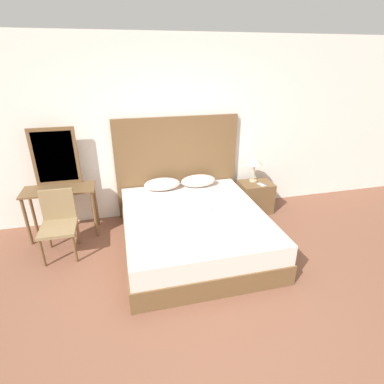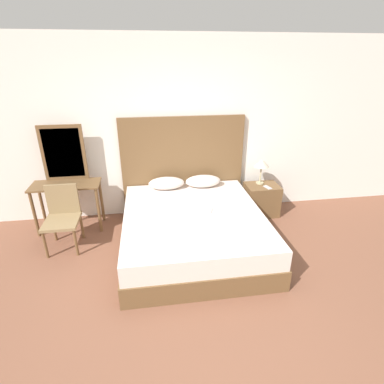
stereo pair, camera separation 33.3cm
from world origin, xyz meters
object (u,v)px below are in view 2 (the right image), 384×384
object	(u,v)px
bed	(193,230)
phone_on_nightstand	(268,187)
nightstand	(261,200)
vanity_desk	(67,193)
chair	(62,214)
phone_on_bed	(209,211)
table_lamp	(262,164)

from	to	relation	value
bed	phone_on_nightstand	world-z (taller)	same
nightstand	vanity_desk	distance (m)	3.00
chair	nightstand	bearing A→B (deg)	8.72
phone_on_bed	phone_on_nightstand	world-z (taller)	phone_on_bed
table_lamp	bed	bearing A→B (deg)	-145.30
nightstand	phone_on_bed	bearing A→B (deg)	-143.79
nightstand	chair	bearing A→B (deg)	-171.28
bed	vanity_desk	world-z (taller)	vanity_desk
phone_on_bed	nightstand	size ratio (longest dim) A/B	0.32
phone_on_nightstand	vanity_desk	size ratio (longest dim) A/B	0.17
phone_on_nightstand	chair	world-z (taller)	chair
phone_on_bed	vanity_desk	bearing A→B (deg)	159.35
table_lamp	nightstand	bearing A→B (deg)	-75.16
vanity_desk	chair	xyz separation A→B (m)	(0.02, -0.44, -0.11)
phone_on_bed	phone_on_nightstand	bearing A→B (deg)	31.31
bed	nightstand	xyz separation A→B (m)	(1.25, 0.77, -0.00)
nightstand	phone_on_nightstand	bearing A→B (deg)	-68.48
phone_on_nightstand	phone_on_bed	bearing A→B (deg)	-148.69
phone_on_nightstand	chair	xyz separation A→B (m)	(-3.00, -0.35, -0.04)
bed	phone_on_nightstand	bearing A→B (deg)	27.28
bed	phone_on_nightstand	distance (m)	1.47
phone_on_nightstand	vanity_desk	bearing A→B (deg)	178.27
bed	table_lamp	distance (m)	1.60
table_lamp	vanity_desk	bearing A→B (deg)	-178.20
vanity_desk	phone_on_nightstand	bearing A→B (deg)	-1.73
phone_on_bed	vanity_desk	world-z (taller)	vanity_desk
nightstand	table_lamp	distance (m)	0.59
chair	bed	bearing A→B (deg)	-10.26
bed	phone_on_nightstand	xyz separation A→B (m)	(1.29, 0.66, 0.26)
bed	nightstand	size ratio (longest dim) A/B	4.00
table_lamp	vanity_desk	xyz separation A→B (m)	(-2.96, -0.09, -0.26)
bed	table_lamp	world-z (taller)	table_lamp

